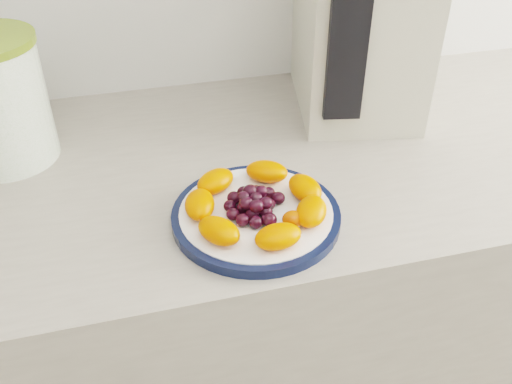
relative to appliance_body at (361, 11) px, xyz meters
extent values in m
cube|color=#9C9487|center=(-0.29, -0.14, -0.63)|extent=(3.50, 0.60, 0.90)
cube|color=olive|center=(-0.29, -0.14, -0.66)|extent=(3.48, 0.58, 0.84)
cylinder|color=#0C1533|center=(-0.27, -0.31, -0.17)|extent=(0.24, 0.24, 0.01)
cylinder|color=white|center=(-0.27, -0.31, -0.17)|extent=(0.22, 0.22, 0.02)
cube|color=beige|center=(0.00, 0.00, 0.00)|extent=(0.26, 0.32, 0.36)
cube|color=black|center=(-0.08, -0.13, 0.01)|extent=(0.06, 0.03, 0.26)
ellipsoid|color=#FF5200|center=(-0.19, -0.29, -0.15)|extent=(0.05, 0.07, 0.03)
ellipsoid|color=#FF5200|center=(-0.23, -0.24, -0.15)|extent=(0.08, 0.07, 0.03)
ellipsoid|color=#FF5200|center=(-0.31, -0.24, -0.15)|extent=(0.08, 0.07, 0.03)
ellipsoid|color=#FF5200|center=(-0.35, -0.29, -0.15)|extent=(0.05, 0.07, 0.03)
ellipsoid|color=#FF5200|center=(-0.33, -0.35, -0.15)|extent=(0.07, 0.08, 0.03)
ellipsoid|color=#FF5200|center=(-0.26, -0.38, -0.15)|extent=(0.07, 0.05, 0.03)
ellipsoid|color=#FF5200|center=(-0.20, -0.34, -0.15)|extent=(0.07, 0.08, 0.03)
ellipsoid|color=black|center=(-0.27, -0.31, -0.15)|extent=(0.02, 0.02, 0.02)
ellipsoid|color=black|center=(-0.25, -0.31, -0.15)|extent=(0.02, 0.02, 0.02)
ellipsoid|color=black|center=(-0.26, -0.29, -0.15)|extent=(0.02, 0.02, 0.02)
ellipsoid|color=black|center=(-0.28, -0.29, -0.15)|extent=(0.02, 0.02, 0.02)
ellipsoid|color=black|center=(-0.29, -0.31, -0.15)|extent=(0.02, 0.02, 0.02)
ellipsoid|color=black|center=(-0.28, -0.32, -0.15)|extent=(0.02, 0.02, 0.02)
ellipsoid|color=black|center=(-0.26, -0.32, -0.15)|extent=(0.02, 0.02, 0.02)
ellipsoid|color=black|center=(-0.23, -0.30, -0.15)|extent=(0.02, 0.02, 0.02)
ellipsoid|color=black|center=(-0.24, -0.28, -0.15)|extent=(0.02, 0.02, 0.02)
ellipsoid|color=black|center=(-0.26, -0.27, -0.15)|extent=(0.02, 0.02, 0.02)
ellipsoid|color=black|center=(-0.28, -0.27, -0.15)|extent=(0.02, 0.02, 0.02)
ellipsoid|color=black|center=(-0.30, -0.28, -0.15)|extent=(0.02, 0.02, 0.02)
ellipsoid|color=black|center=(-0.31, -0.30, -0.15)|extent=(0.02, 0.02, 0.02)
ellipsoid|color=black|center=(-0.31, -0.31, -0.15)|extent=(0.02, 0.02, 0.02)
ellipsoid|color=black|center=(-0.30, -0.33, -0.15)|extent=(0.02, 0.02, 0.02)
ellipsoid|color=black|center=(-0.28, -0.34, -0.15)|extent=(0.02, 0.02, 0.02)
ellipsoid|color=black|center=(-0.26, -0.34, -0.15)|extent=(0.02, 0.02, 0.02)
ellipsoid|color=black|center=(-0.27, -0.31, -0.14)|extent=(0.02, 0.02, 0.02)
ellipsoid|color=black|center=(-0.26, -0.29, -0.14)|extent=(0.02, 0.02, 0.02)
ellipsoid|color=black|center=(-0.27, -0.29, -0.14)|extent=(0.02, 0.02, 0.02)
ellipsoid|color=black|center=(-0.29, -0.30, -0.14)|extent=(0.02, 0.02, 0.02)
ellipsoid|color=black|center=(-0.29, -0.31, -0.14)|extent=(0.02, 0.02, 0.02)
ellipsoid|color=black|center=(-0.27, -0.32, -0.14)|extent=(0.02, 0.02, 0.02)
ellipsoid|color=black|center=(-0.26, -0.32, -0.14)|extent=(0.02, 0.02, 0.02)
ellipsoid|color=#E14407|center=(-0.23, -0.35, -0.15)|extent=(0.03, 0.03, 0.02)
ellipsoid|color=#E14407|center=(-0.21, -0.34, -0.15)|extent=(0.04, 0.03, 0.02)
camera|label=1|loc=(-0.43, -0.92, 0.33)|focal=40.00mm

